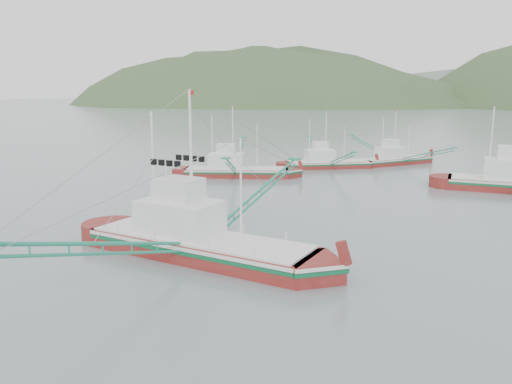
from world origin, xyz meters
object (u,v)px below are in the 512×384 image
at_px(main_boat, 196,231).
at_px(bg_boat_extra, 396,152).
at_px(bg_boat_far, 327,155).
at_px(bg_boat_left, 236,161).

height_order(main_boat, bg_boat_extra, main_boat).
bearing_deg(main_boat, bg_boat_extra, 89.30).
relative_size(main_boat, bg_boat_far, 1.52).
bearing_deg(bg_boat_extra, bg_boat_far, 172.01).
bearing_deg(bg_boat_far, main_boat, -118.77).
relative_size(main_boat, bg_boat_extra, 1.56).
distance_m(main_boat, bg_boat_extra, 50.69).
relative_size(bg_boat_far, bg_boat_left, 0.84).
relative_size(bg_boat_left, bg_boat_extra, 1.22).
bearing_deg(bg_boat_far, bg_boat_left, -158.91).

